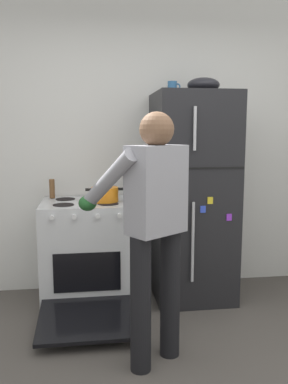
{
  "coord_description": "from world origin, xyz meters",
  "views": [
    {
      "loc": [
        -0.48,
        -1.83,
        1.47
      ],
      "look_at": [
        -0.04,
        1.32,
        1.0
      ],
      "focal_mm": 37.34,
      "sensor_mm": 36.0,
      "label": 1
    }
  ],
  "objects_px": {
    "stove_range": "(87,253)",
    "person_cook": "(152,216)",
    "refrigerator": "(192,197)",
    "coffee_mug": "(173,87)",
    "pepper_mill": "(52,189)",
    "red_pot": "(105,194)",
    "mixing_bowl": "(203,85)"
  },
  "relations": [
    {
      "from": "pepper_mill",
      "to": "red_pot",
      "type": "bearing_deg",
      "value": -28.52
    },
    {
      "from": "person_cook",
      "to": "pepper_mill",
      "type": "height_order",
      "value": "person_cook"
    },
    {
      "from": "stove_range",
      "to": "pepper_mill",
      "type": "bearing_deg",
      "value": 144.03
    },
    {
      "from": "stove_range",
      "to": "person_cook",
      "type": "relative_size",
      "value": 0.75
    },
    {
      "from": "refrigerator",
      "to": "red_pot",
      "type": "xyz_separation_m",
      "value": [
        -0.77,
        -0.05,
        0.05
      ]
    },
    {
      "from": "refrigerator",
      "to": "red_pot",
      "type": "distance_m",
      "value": 0.78
    },
    {
      "from": "person_cook",
      "to": "coffee_mug",
      "type": "distance_m",
      "value": 1.42
    },
    {
      "from": "stove_range",
      "to": "red_pot",
      "type": "bearing_deg",
      "value": -11.41
    },
    {
      "from": "mixing_bowl",
      "to": "person_cook",
      "type": "bearing_deg",
      "value": -121.15
    },
    {
      "from": "red_pot",
      "to": "pepper_mill",
      "type": "distance_m",
      "value": 0.52
    },
    {
      "from": "refrigerator",
      "to": "pepper_mill",
      "type": "distance_m",
      "value": 1.25
    },
    {
      "from": "coffee_mug",
      "to": "pepper_mill",
      "type": "distance_m",
      "value": 1.38
    },
    {
      "from": "red_pot",
      "to": "coffee_mug",
      "type": "height_order",
      "value": "coffee_mug"
    },
    {
      "from": "stove_range",
      "to": "person_cook",
      "type": "xyz_separation_m",
      "value": [
        0.41,
        -0.98,
        0.53
      ]
    },
    {
      "from": "person_cook",
      "to": "coffee_mug",
      "type": "xyz_separation_m",
      "value": [
        0.34,
        1.05,
        0.9
      ]
    },
    {
      "from": "stove_range",
      "to": "refrigerator",
      "type": "bearing_deg",
      "value": 1.07
    },
    {
      "from": "stove_range",
      "to": "person_cook",
      "type": "height_order",
      "value": "person_cook"
    },
    {
      "from": "stove_range",
      "to": "red_pot",
      "type": "xyz_separation_m",
      "value": [
        0.16,
        -0.03,
        0.52
      ]
    },
    {
      "from": "red_pot",
      "to": "coffee_mug",
      "type": "xyz_separation_m",
      "value": [
        0.6,
        0.1,
        0.91
      ]
    },
    {
      "from": "red_pot",
      "to": "stove_range",
      "type": "bearing_deg",
      "value": 168.59
    },
    {
      "from": "refrigerator",
      "to": "mixing_bowl",
      "type": "distance_m",
      "value": 0.97
    },
    {
      "from": "refrigerator",
      "to": "pepper_mill",
      "type": "xyz_separation_m",
      "value": [
        -1.23,
        0.2,
        0.07
      ]
    },
    {
      "from": "refrigerator",
      "to": "coffee_mug",
      "type": "xyz_separation_m",
      "value": [
        -0.18,
        0.05,
        0.95
      ]
    },
    {
      "from": "stove_range",
      "to": "coffee_mug",
      "type": "relative_size",
      "value": 10.77
    },
    {
      "from": "refrigerator",
      "to": "stove_range",
      "type": "height_order",
      "value": "refrigerator"
    },
    {
      "from": "person_cook",
      "to": "mixing_bowl",
      "type": "relative_size",
      "value": 5.78
    },
    {
      "from": "refrigerator",
      "to": "mixing_bowl",
      "type": "relative_size",
      "value": 6.55
    },
    {
      "from": "pepper_mill",
      "to": "mixing_bowl",
      "type": "relative_size",
      "value": 0.61
    },
    {
      "from": "person_cook",
      "to": "red_pot",
      "type": "height_order",
      "value": "person_cook"
    },
    {
      "from": "coffee_mug",
      "to": "pepper_mill",
      "type": "bearing_deg",
      "value": 171.92
    },
    {
      "from": "refrigerator",
      "to": "person_cook",
      "type": "xyz_separation_m",
      "value": [
        -0.52,
        -1.0,
        0.05
      ]
    },
    {
      "from": "red_pot",
      "to": "person_cook",
      "type": "bearing_deg",
      "value": -75.13
    }
  ]
}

